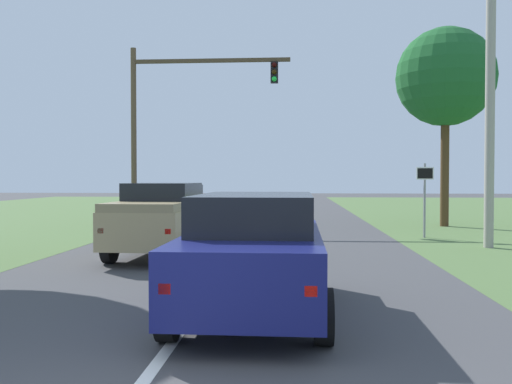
% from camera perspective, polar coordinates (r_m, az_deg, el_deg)
% --- Properties ---
extents(ground_plane, '(120.00, 120.00, 0.00)m').
position_cam_1_polar(ground_plane, '(14.79, -2.06, -6.69)').
color(ground_plane, '#424244').
extents(red_suv_near, '(2.25, 4.86, 1.84)m').
position_cam_1_polar(red_suv_near, '(8.59, -0.10, -6.03)').
color(red_suv_near, navy).
rests_on(red_suv_near, ground_plane).
extents(pickup_truck_lead, '(2.33, 5.29, 1.96)m').
position_cam_1_polar(pickup_truck_lead, '(15.09, -9.42, -2.73)').
color(pickup_truck_lead, tan).
rests_on(pickup_truck_lead, ground_plane).
extents(traffic_light, '(7.01, 0.40, 7.79)m').
position_cam_1_polar(traffic_light, '(24.70, -8.53, 8.44)').
color(traffic_light, brown).
rests_on(traffic_light, ground_plane).
extents(keep_moving_sign, '(0.60, 0.09, 2.60)m').
position_cam_1_polar(keep_moving_sign, '(20.16, 17.01, 0.17)').
color(keep_moving_sign, gray).
rests_on(keep_moving_sign, ground_plane).
extents(oak_tree_right, '(4.21, 4.21, 8.54)m').
position_cam_1_polar(oak_tree_right, '(25.54, 18.96, 11.09)').
color(oak_tree_right, '#4C351E').
rests_on(oak_tree_right, ground_plane).
extents(crossing_suv_far, '(4.62, 2.16, 1.77)m').
position_cam_1_polar(crossing_suv_far, '(26.10, -8.41, -1.09)').
color(crossing_suv_far, black).
rests_on(crossing_suv_far, ground_plane).
extents(utility_pole_right, '(0.28, 0.28, 8.57)m').
position_cam_1_polar(utility_pole_right, '(18.08, 22.98, 8.31)').
color(utility_pole_right, '#9E998E').
rests_on(utility_pole_right, ground_plane).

